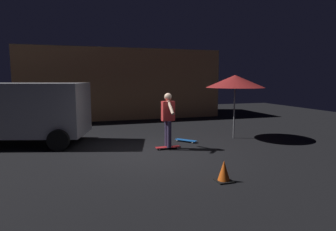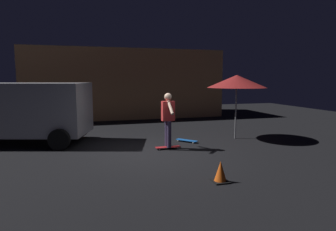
{
  "view_description": "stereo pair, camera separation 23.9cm",
  "coord_description": "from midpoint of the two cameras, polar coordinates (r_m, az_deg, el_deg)",
  "views": [
    {
      "loc": [
        -2.18,
        -8.25,
        2.19
      ],
      "look_at": [
        0.57,
        0.3,
        1.05
      ],
      "focal_mm": 31.56,
      "sensor_mm": 36.0,
      "label": 1
    },
    {
      "loc": [
        -1.96,
        -8.32,
        2.19
      ],
      "look_at": [
        0.57,
        0.3,
        1.05
      ],
      "focal_mm": 31.56,
      "sensor_mm": 36.0,
      "label": 2
    }
  ],
  "objects": [
    {
      "name": "ground_plane",
      "position": [
        8.82,
        -2.25,
        -7.15
      ],
      "size": [
        28.0,
        28.0,
        0.0
      ],
      "primitive_type": "plane",
      "color": "black"
    },
    {
      "name": "low_building",
      "position": [
        17.58,
        -8.17,
        6.12
      ],
      "size": [
        10.59,
        4.31,
        3.73
      ],
      "color": "tan",
      "rests_on": "ground_plane"
    },
    {
      "name": "parked_van",
      "position": [
        11.03,
        -26.66,
        1.11
      ],
      "size": [
        4.95,
        3.29,
        2.03
      ],
      "color": "#B2B2B7",
      "rests_on": "ground_plane"
    },
    {
      "name": "patio_umbrella",
      "position": [
        10.9,
        13.74,
        6.42
      ],
      "size": [
        2.1,
        2.1,
        2.3
      ],
      "color": "slate",
      "rests_on": "ground_plane"
    },
    {
      "name": "skateboard_ridden",
      "position": [
        9.23,
        0.75,
        -6.14
      ],
      "size": [
        0.78,
        0.23,
        0.07
      ],
      "color": "#AD1E23",
      "rests_on": "ground_plane"
    },
    {
      "name": "skateboard_spare",
      "position": [
        10.23,
        4.3,
        -4.83
      ],
      "size": [
        0.66,
        0.72,
        0.07
      ],
      "color": "#1959B2",
      "rests_on": "ground_plane"
    },
    {
      "name": "skater",
      "position": [
        9.05,
        0.76,
        -0.08
      ],
      "size": [
        0.38,
        0.98,
        1.67
      ],
      "color": "#382D4C",
      "rests_on": "skateboard_ridden"
    },
    {
      "name": "traffic_cone",
      "position": [
        6.47,
        11.17,
        -10.73
      ],
      "size": [
        0.34,
        0.34,
        0.46
      ],
      "color": "black",
      "rests_on": "ground_plane"
    }
  ]
}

